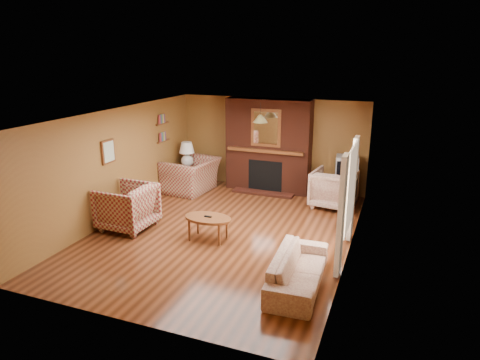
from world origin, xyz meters
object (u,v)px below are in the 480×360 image
at_px(plaid_armchair, 127,207).
at_px(side_table, 188,177).
at_px(floral_armchair, 334,189).
at_px(fireplace, 268,146).
at_px(table_lamp, 187,153).
at_px(coffee_table, 208,220).
at_px(crt_tv, 347,166).
at_px(tv_stand, 345,188).
at_px(floral_sofa, 298,270).
at_px(plaid_loveseat, 191,175).

bearing_deg(plaid_armchair, side_table, -175.44).
height_order(plaid_armchair, side_table, plaid_armchair).
bearing_deg(floral_armchair, fireplace, -12.41).
bearing_deg(fireplace, table_lamp, -165.71).
relative_size(coffee_table, crt_tv, 1.60).
relative_size(plaid_armchair, tv_stand, 1.59).
height_order(floral_sofa, side_table, side_table).
xyz_separation_m(floral_sofa, coffee_table, (-2.04, 1.04, 0.15)).
relative_size(plaid_loveseat, coffee_table, 1.40).
distance_m(fireplace, crt_tv, 2.08).
bearing_deg(plaid_loveseat, table_lamp, -132.46).
height_order(fireplace, plaid_loveseat, fireplace).
distance_m(floral_sofa, side_table, 5.60).
xyz_separation_m(coffee_table, side_table, (-1.96, 2.89, -0.14)).
bearing_deg(plaid_armchair, floral_sofa, 77.66).
relative_size(floral_sofa, crt_tv, 3.10).
xyz_separation_m(coffee_table, tv_stand, (2.19, 3.24, -0.09)).
bearing_deg(plaid_armchair, tv_stand, 131.32).
xyz_separation_m(side_table, tv_stand, (4.15, 0.35, 0.04)).
distance_m(plaid_armchair, floral_armchair, 4.73).
height_order(fireplace, table_lamp, fireplace).
distance_m(fireplace, floral_sofa, 4.93).
height_order(floral_sofa, crt_tv, crt_tv).
relative_size(fireplace, side_table, 4.26).
distance_m(plaid_armchair, side_table, 2.98).
height_order(coffee_table, crt_tv, crt_tv).
xyz_separation_m(plaid_armchair, side_table, (-0.15, 2.97, -0.19)).
distance_m(plaid_armchair, crt_tv, 5.21).
bearing_deg(coffee_table, plaid_loveseat, 123.24).
relative_size(plaid_armchair, coffee_table, 1.10).
height_order(plaid_loveseat, floral_armchair, floral_armchair).
distance_m(side_table, table_lamp, 0.66).
bearing_deg(plaid_armchair, fireplace, 152.54).
height_order(plaid_loveseat, crt_tv, crt_tv).
height_order(plaid_loveseat, tv_stand, plaid_loveseat).
bearing_deg(crt_tv, floral_sofa, -92.01).
xyz_separation_m(table_lamp, crt_tv, (4.15, 0.34, -0.05)).
distance_m(floral_sofa, tv_stand, 4.28).
relative_size(plaid_armchair, floral_sofa, 0.57).
relative_size(fireplace, tv_stand, 3.68).
bearing_deg(coffee_table, plaid_armchair, -177.55).
bearing_deg(tv_stand, side_table, -173.06).
xyz_separation_m(floral_sofa, floral_armchair, (-0.06, 3.79, 0.18)).
bearing_deg(coffee_table, floral_armchair, 54.31).
xyz_separation_m(floral_sofa, tv_stand, (0.15, 4.28, 0.06)).
relative_size(fireplace, table_lamp, 3.54).
bearing_deg(side_table, fireplace, 14.29).
xyz_separation_m(plaid_armchair, table_lamp, (-0.15, 2.97, 0.47)).
height_order(side_table, table_lamp, table_lamp).
relative_size(coffee_table, table_lamp, 1.39).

